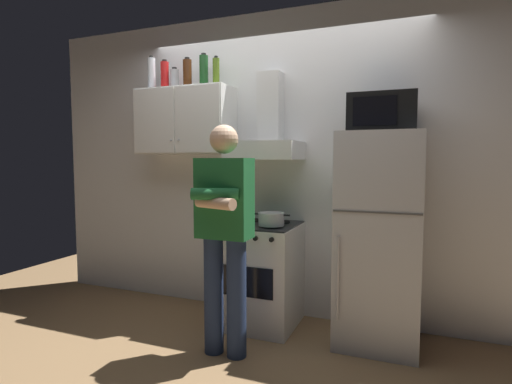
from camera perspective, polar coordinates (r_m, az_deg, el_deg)
name	(u,v)px	position (r m, az deg, el deg)	size (l,w,h in m)	color
ground_plane	(256,336)	(3.40, 0.00, -19.72)	(7.00, 7.00, 0.00)	olive
back_wall_tiled	(280,165)	(3.66, 3.46, 3.82)	(4.80, 0.10, 2.70)	white
upper_cabinet	(185,121)	(3.83, -9.97, 9.79)	(0.90, 0.37, 0.60)	white
stove_oven	(261,274)	(3.48, 0.76, -11.51)	(0.60, 0.62, 0.87)	white
range_hood	(267,136)	(3.47, 1.52, 7.87)	(0.60, 0.44, 0.75)	white
refrigerator	(379,239)	(3.20, 17.01, -6.41)	(0.60, 0.62, 1.60)	silver
microwave	(382,113)	(3.18, 17.43, 10.55)	(0.48, 0.37, 0.28)	black
person_standing	(224,231)	(2.85, -4.52, -5.47)	(0.38, 0.33, 1.64)	navy
cooking_pot	(271,219)	(3.22, 2.18, -3.84)	(0.31, 0.21, 0.10)	#B7BABF
bottle_soda_red	(165,76)	(4.02, -12.77, 15.73)	(0.08, 0.08, 0.28)	red
bottle_canister_steel	(175,79)	(3.98, -11.45, 15.33)	(0.08, 0.08, 0.20)	#B2B5BA
bottle_wine_green	(204,71)	(3.82, -7.39, 16.57)	(0.08, 0.08, 0.30)	#19471E
bottle_olive_oil	(216,72)	(3.71, -5.66, 16.57)	(0.06, 0.06, 0.25)	#4C6B19
bottle_vodka_clear	(152,74)	(4.07, -14.54, 15.84)	(0.07, 0.07, 0.32)	silver
bottle_rum_dark	(187,73)	(3.85, -9.68, 16.20)	(0.08, 0.08, 0.27)	#47230F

